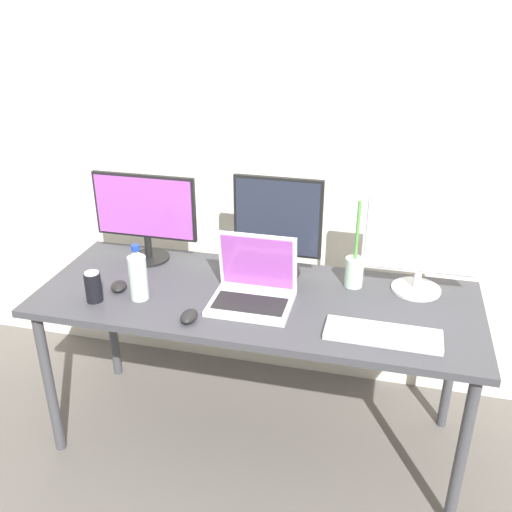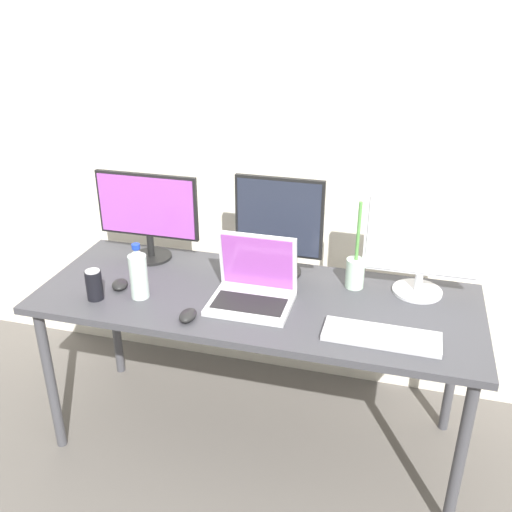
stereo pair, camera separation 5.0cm
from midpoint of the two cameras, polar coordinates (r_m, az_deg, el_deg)
The scene contains 13 objects.
ground_plane at distance 2.76m, azimuth 0.55°, elevation -17.49°, with size 16.00×16.00×0.00m, color #5B5651.
wall_back at distance 2.66m, azimuth 4.00°, elevation 12.75°, with size 7.00×0.08×2.60m, color silver.
work_desk at distance 2.36m, azimuth 0.62°, elevation -5.35°, with size 1.79×0.69×0.74m.
monitor_left at distance 2.59m, azimuth -10.25°, elevation 4.34°, with size 0.47×0.19×0.40m.
monitor_center at distance 2.41m, azimuth 2.89°, elevation 3.08°, with size 0.38×0.20×0.44m.
monitor_right at distance 2.35m, azimuth 17.02°, elevation 1.18°, with size 0.47×0.20×0.42m.
laptop_silver at distance 2.26m, azimuth 0.38°, elevation -3.16°, with size 0.32×0.26×0.27m.
keyboard_main at distance 2.11m, azimuth 13.11°, elevation -7.84°, with size 0.42×0.14×0.02m, color #B2B2B7.
mouse_by_keyboard at distance 2.17m, azimuth -6.16°, elevation -5.93°, with size 0.06×0.10×0.04m, color black.
mouse_by_laptop at distance 2.44m, azimuth -12.88°, elevation -2.80°, with size 0.07×0.09×0.03m, color black.
water_bottle at distance 2.31m, azimuth -11.07°, elevation -1.71°, with size 0.07×0.07×0.23m.
soda_can_near_keyboard at distance 2.36m, azimuth -15.29°, elevation -2.80°, with size 0.07×0.07×0.13m.
bamboo_vase at distance 2.40m, azimuth 10.48°, elevation -1.47°, with size 0.08×0.08×0.38m.
Camera 2 is at (0.53, -1.95, 1.88)m, focal length 40.00 mm.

